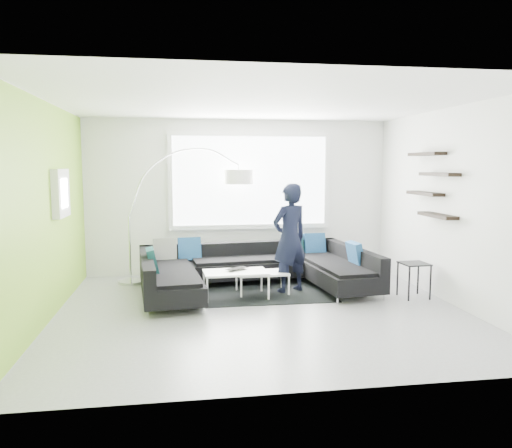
# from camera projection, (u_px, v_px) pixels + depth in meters

# --- Properties ---
(ground) EXTENTS (5.50, 5.50, 0.00)m
(ground) POSITION_uv_depth(u_px,v_px,m) (261.00, 311.00, 6.83)
(ground) COLOR gray
(ground) RESTS_ON ground
(room_shell) EXTENTS (5.54, 5.04, 2.82)m
(room_shell) POSITION_uv_depth(u_px,v_px,m) (262.00, 178.00, 6.83)
(room_shell) COLOR silver
(room_shell) RESTS_ON ground
(sectional_sofa) EXTENTS (3.69, 2.49, 0.75)m
(sectional_sofa) POSITION_uv_depth(u_px,v_px,m) (255.00, 271.00, 7.82)
(sectional_sofa) COLOR black
(sectional_sofa) RESTS_ON ground
(rug) EXTENTS (2.19, 1.60, 0.01)m
(rug) POSITION_uv_depth(u_px,v_px,m) (259.00, 291.00, 7.85)
(rug) COLOR black
(rug) RESTS_ON ground
(coffee_table) EXTENTS (1.26, 0.77, 0.40)m
(coffee_table) POSITION_uv_depth(u_px,v_px,m) (249.00, 283.00, 7.61)
(coffee_table) COLOR white
(coffee_table) RESTS_ON ground
(arc_lamp) EXTENTS (2.10, 0.53, 2.28)m
(arc_lamp) POSITION_uv_depth(u_px,v_px,m) (129.00, 216.00, 8.27)
(arc_lamp) COLOR silver
(arc_lamp) RESTS_ON ground
(side_table) EXTENTS (0.41, 0.41, 0.53)m
(side_table) POSITION_uv_depth(u_px,v_px,m) (414.00, 280.00, 7.48)
(side_table) COLOR black
(side_table) RESTS_ON ground
(person) EXTENTS (0.93, 0.88, 1.70)m
(person) POSITION_uv_depth(u_px,v_px,m) (290.00, 238.00, 7.76)
(person) COLOR black
(person) RESTS_ON ground
(laptop) EXTENTS (0.59, 0.58, 0.03)m
(laptop) POSITION_uv_depth(u_px,v_px,m) (239.00, 270.00, 7.52)
(laptop) COLOR black
(laptop) RESTS_ON coffee_table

